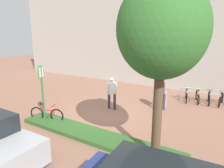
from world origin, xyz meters
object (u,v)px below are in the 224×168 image
bollard_steel (165,99)px  tree_sidewalk (162,31)px  parking_sign_post (42,86)px  person_suited_dark (161,92)px  bike_at_sign (47,114)px  bike_rack_cluster (215,99)px  person_shirt_white (112,91)px

bollard_steel → tree_sidewalk: bearing=-75.5°
parking_sign_post → person_suited_dark: size_ratio=1.51×
tree_sidewalk → bike_at_sign: bearing=177.0°
bike_at_sign → bollard_steel: size_ratio=1.80×
person_suited_dark → bollard_steel: bearing=85.6°
tree_sidewalk → person_suited_dark: (-1.35, 4.49, -3.01)m
tree_sidewalk → bike_rack_cluster: (0.99, 6.98, -3.64)m
parking_sign_post → bollard_steel: parking_sign_post is taller
parking_sign_post → bike_at_sign: (0.07, 0.08, -1.34)m
parking_sign_post → person_shirt_white: 3.56m
bollard_steel → person_shirt_white: person_shirt_white is taller
parking_sign_post → bollard_steel: (4.03, 4.87, -1.24)m
bike_at_sign → bollard_steel: bearing=50.4°
bike_rack_cluster → person_suited_dark: size_ratio=2.17×
parking_sign_post → bollard_steel: 6.44m
bollard_steel → person_suited_dark: (-0.04, -0.57, 0.53)m
parking_sign_post → person_suited_dark: (3.98, 4.30, -0.70)m
bike_rack_cluster → bollard_steel: (-2.30, -1.92, 0.10)m
parking_sign_post → bike_at_sign: size_ratio=1.60×
tree_sidewalk → person_shirt_white: size_ratio=3.14×
parking_sign_post → bike_at_sign: 1.34m
bollard_steel → parking_sign_post: bearing=-129.6°
tree_sidewalk → parking_sign_post: (-5.34, 0.19, -2.30)m
person_suited_dark → parking_sign_post: bearing=-132.8°
parking_sign_post → bike_rack_cluster: (6.33, 6.79, -1.34)m
bike_at_sign → bike_rack_cluster: 9.17m
bike_rack_cluster → person_shirt_white: bearing=-140.8°
parking_sign_post → person_suited_dark: bearing=47.2°
tree_sidewalk → bike_at_sign: 6.41m
bike_at_sign → bike_rack_cluster: bearing=46.9°
tree_sidewalk → bollard_steel: (-1.31, 5.06, -3.54)m
bike_at_sign → person_shirt_white: 3.45m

